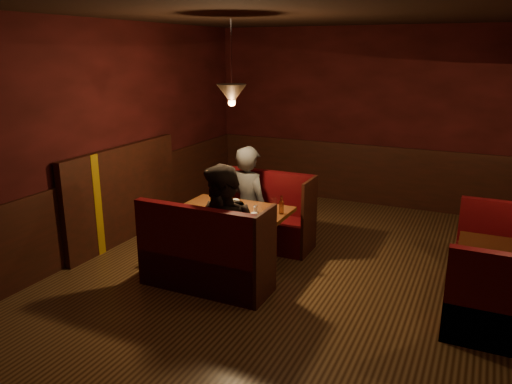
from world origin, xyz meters
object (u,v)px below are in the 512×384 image
at_px(main_bench_far, 261,221).
at_px(main_table, 234,222).
at_px(diner_b, 223,212).
at_px(main_bench_near, 204,263).
at_px(diner_a, 249,184).

bearing_deg(main_bench_far, main_table, -91.12).
height_order(main_table, diner_b, diner_b).
xyz_separation_m(main_bench_far, diner_b, (0.14, -1.30, 0.54)).
bearing_deg(diner_b, main_bench_near, -104.15).
height_order(main_bench_near, diner_b, diner_b).
distance_m(main_bench_near, diner_b, 0.59).
height_order(main_table, diner_a, diner_a).
bearing_deg(diner_a, main_table, 117.90).
xyz_separation_m(main_bench_far, main_bench_near, (0.00, -1.49, 0.00)).
bearing_deg(main_bench_near, main_table, 91.12).
bearing_deg(main_table, main_bench_far, 88.88).
height_order(main_bench_far, diner_b, diner_b).
bearing_deg(main_table, diner_a, 100.75).
xyz_separation_m(main_bench_far, diner_a, (-0.14, -0.10, 0.53)).
bearing_deg(main_bench_near, diner_b, 52.74).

